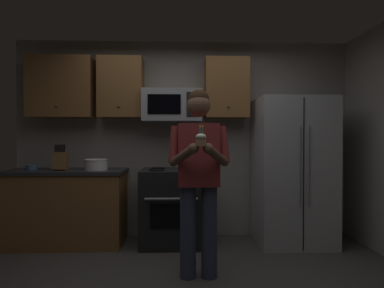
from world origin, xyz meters
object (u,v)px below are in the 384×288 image
at_px(person, 199,171).
at_px(knife_block, 61,161).
at_px(bowl_small_colored, 32,167).
at_px(refrigerator, 293,171).
at_px(cupcake, 201,139).
at_px(bowl_large_white, 96,164).
at_px(oven_range, 172,206).
at_px(microwave, 172,106).

bearing_deg(person, knife_block, 148.50).
distance_m(knife_block, bowl_small_colored, 0.39).
relative_size(refrigerator, person, 1.02).
xyz_separation_m(knife_block, person, (1.62, -1.00, -0.04)).
bearing_deg(cupcake, bowl_small_colored, 145.23).
distance_m(bowl_large_white, bowl_small_colored, 0.80).
height_order(oven_range, refrigerator, refrigerator).
distance_m(knife_block, person, 1.90).
bearing_deg(refrigerator, oven_range, 178.50).
distance_m(bowl_small_colored, cupcake, 2.45).
bearing_deg(bowl_small_colored, oven_range, -1.06).
xyz_separation_m(oven_range, person, (0.27, -1.02, 0.53)).
bearing_deg(bowl_small_colored, bowl_large_white, -4.24).
relative_size(knife_block, cupcake, 1.84).
xyz_separation_m(microwave, cupcake, (0.27, -1.47, -0.43)).
distance_m(microwave, cupcake, 1.56).
distance_m(oven_range, microwave, 1.26).
height_order(bowl_small_colored, cupcake, cupcake).
height_order(bowl_small_colored, person, person).
bearing_deg(microwave, person, -76.52).
relative_size(oven_range, cupcake, 5.36).
relative_size(microwave, refrigerator, 0.41).
bearing_deg(microwave, refrigerator, -6.03).
xyz_separation_m(microwave, bowl_large_white, (-0.92, -0.15, -0.73)).
distance_m(refrigerator, cupcake, 1.84).
relative_size(microwave, cupcake, 4.26).
bearing_deg(knife_block, refrigerator, -0.19).
xyz_separation_m(person, cupcake, (0.00, -0.33, 0.30)).
xyz_separation_m(microwave, refrigerator, (1.50, -0.16, -0.82)).
height_order(refrigerator, person, refrigerator).
xyz_separation_m(oven_range, refrigerator, (1.50, -0.04, 0.44)).
relative_size(microwave, person, 0.42).
height_order(oven_range, bowl_small_colored, bowl_small_colored).
xyz_separation_m(bowl_small_colored, cupcake, (2.00, -1.39, 0.34)).
height_order(oven_range, microwave, microwave).
distance_m(microwave, refrigerator, 1.72).
bearing_deg(knife_block, bowl_large_white, 0.34).
bearing_deg(bowl_large_white, bowl_small_colored, 175.76).
relative_size(microwave, knife_block, 2.31).
relative_size(person, cupcake, 10.13).
bearing_deg(cupcake, knife_block, 140.80).
relative_size(oven_range, knife_block, 2.91).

